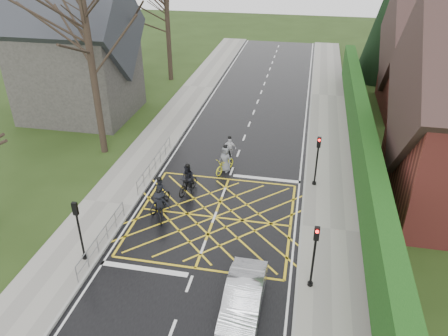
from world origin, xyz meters
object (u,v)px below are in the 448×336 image
(cyclist_rear, at_px, (160,198))
(cyclist_back, at_px, (188,182))
(cyclist_front, at_px, (229,151))
(cyclist_lead, at_px, (225,162))
(car, at_px, (243,298))
(cyclist_mid, at_px, (160,207))

(cyclist_rear, bearing_deg, cyclist_back, 72.69)
(cyclist_rear, bearing_deg, cyclist_front, 79.80)
(cyclist_back, distance_m, cyclist_lead, 3.21)
(cyclist_back, xyz_separation_m, car, (4.52, -8.15, -0.02))
(cyclist_front, distance_m, cyclist_lead, 1.70)
(cyclist_rear, bearing_deg, car, -36.40)
(cyclist_mid, bearing_deg, cyclist_back, 49.46)
(cyclist_mid, distance_m, cyclist_lead, 5.98)
(cyclist_back, bearing_deg, cyclist_rear, -101.56)
(cyclist_rear, xyz_separation_m, cyclist_mid, (0.25, -0.85, 0.00))
(cyclist_back, xyz_separation_m, cyclist_lead, (1.61, 2.78, -0.07))
(cyclist_lead, xyz_separation_m, car, (2.91, -10.93, 0.05))
(cyclist_rear, relative_size, cyclist_front, 1.26)
(cyclist_mid, bearing_deg, cyclist_lead, 42.12)
(cyclist_rear, height_order, cyclist_front, cyclist_rear)
(cyclist_rear, relative_size, cyclist_lead, 1.04)
(cyclist_front, bearing_deg, cyclist_back, -108.93)
(cyclist_rear, bearing_deg, cyclist_mid, -61.31)
(cyclist_rear, height_order, cyclist_back, cyclist_rear)
(cyclist_lead, bearing_deg, cyclist_mid, -91.74)
(cyclist_mid, xyz_separation_m, cyclist_front, (2.35, 7.17, -0.02))
(cyclist_rear, relative_size, cyclist_mid, 1.12)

